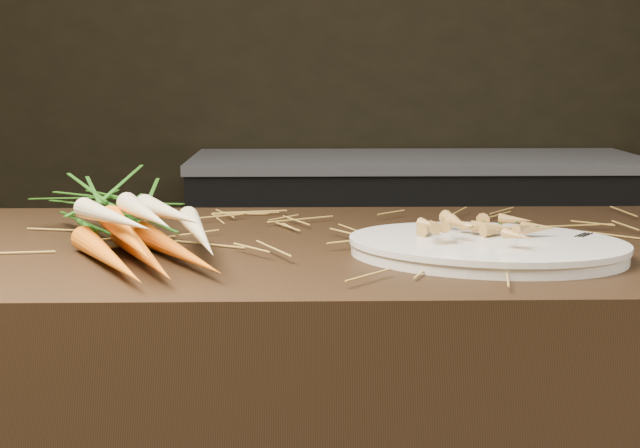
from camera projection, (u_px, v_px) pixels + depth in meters
The scene contains 6 objects.
back_counter at pixel (415, 257), 3.32m from camera, with size 1.82×0.62×0.84m.
straw_bedding at pixel (398, 237), 1.37m from camera, with size 1.40×0.60×0.02m, color #B0852E, non-canonical shape.
root_veg_bunch at pixel (120, 215), 1.34m from camera, with size 0.40×0.59×0.11m.
serving_platter at pixel (486, 250), 1.27m from camera, with size 0.43×0.29×0.02m, color white, non-canonical shape.
roasted_veg_heap at pixel (487, 228), 1.26m from camera, with size 0.21×0.15×0.05m, color olive, non-canonical shape.
serving_fork at pixel (590, 248), 1.22m from camera, with size 0.01×0.16×0.00m, color silver.
Camera 1 is at (-0.16, -1.04, 1.20)m, focal length 45.00 mm.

